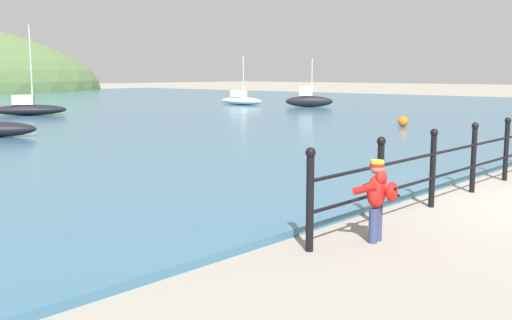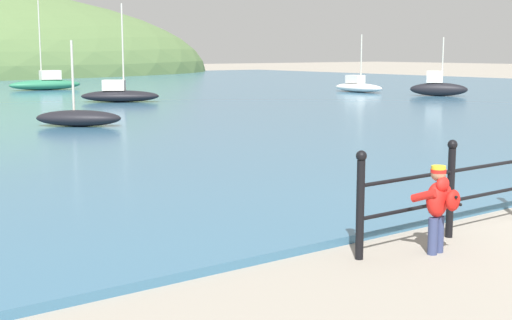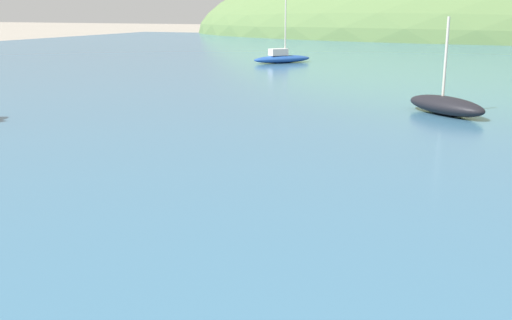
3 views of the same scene
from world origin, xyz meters
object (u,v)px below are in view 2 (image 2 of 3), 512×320
Objects in this scene: child_in_coat at (439,201)px; boat_white_sailboat at (119,94)px; boat_red_dinghy at (358,86)px; boat_green_fishing at (438,88)px; boat_blue_hull at (46,83)px; boat_twin_mast at (78,118)px.

child_in_coat is 0.24× the size of boat_white_sailboat.
boat_red_dinghy is 4.70m from boat_green_fishing.
boat_blue_hull is at bearing 135.97° from boat_red_dinghy.
boat_twin_mast is at bearing -123.09° from boat_white_sailboat.
boat_blue_hull reaches higher than boat_red_dinghy.
boat_red_dinghy is at bearing 46.59° from child_in_coat.
boat_green_fishing is at bearing -80.59° from boat_red_dinghy.
boat_red_dinghy is 20.10m from boat_twin_mast.
boat_blue_hull is 21.15m from boat_green_fishing.
boat_green_fishing reaches higher than boat_twin_mast.
boat_twin_mast is 9.87m from boat_white_sailboat.
boat_white_sailboat is at bearing 72.15° from child_in_coat.
boat_white_sailboat reaches higher than boat_red_dinghy.
boat_red_dinghy is 0.78× the size of boat_white_sailboat.
boat_white_sailboat is at bearing 175.98° from boat_red_dinghy.
child_in_coat is at bearing -97.63° from boat_twin_mast.
boat_red_dinghy is 1.14× the size of boat_green_fishing.
child_in_coat is 0.36× the size of boat_green_fishing.
boat_blue_hull is 1.75× the size of boat_green_fishing.
boat_green_fishing is at bearing 38.75° from child_in_coat.
boat_blue_hull is 20.30m from boat_twin_mast.
boat_red_dinghy reaches higher than boat_green_fishing.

